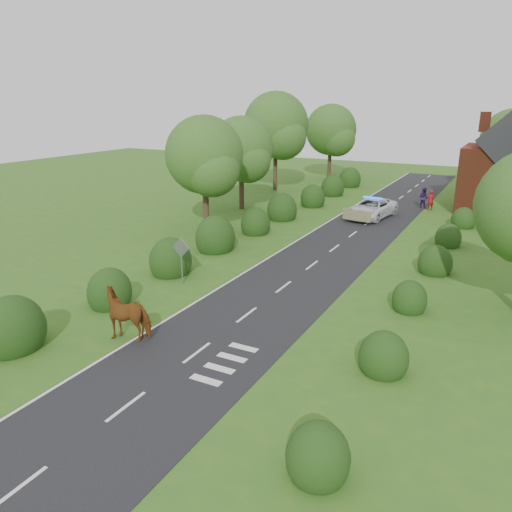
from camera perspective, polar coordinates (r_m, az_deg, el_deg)
The scene contains 15 objects.
ground at distance 22.84m, azimuth -1.08°, elevation -6.78°, with size 120.00×120.00×0.00m, color #306321.
road at distance 35.95m, azimuth 10.52°, elevation 2.08°, with size 6.00×70.00×0.02m, color black.
road_markings at distance 34.55m, azimuth 6.95°, elevation 1.65°, with size 4.96×70.00×0.01m.
hedgerow_left at distance 35.27m, azimuth -1.21°, elevation 3.32°, with size 2.75×50.41×3.00m.
hedgerow_right at distance 30.92m, azimuth 20.11°, elevation -0.20°, with size 2.10×45.78×2.10m.
tree_left_a at distance 36.24m, azimuth -5.69°, elevation 11.01°, with size 5.74×5.60×8.38m.
tree_left_b at distance 43.85m, azimuth -1.51°, elevation 11.82°, with size 5.74×5.60×8.07m.
tree_left_c at distance 53.24m, azimuth 2.49°, elevation 14.42°, with size 6.97×6.80×10.22m.
tree_left_d at distance 61.62m, azimuth 8.73°, elevation 13.83°, with size 6.15×6.00×8.89m.
road_sign at distance 26.38m, azimuth -8.54°, elevation 0.25°, with size 1.06×0.08×2.53m.
house at distance 48.54m, azimuth 27.25°, elevation 8.97°, with size 8.00×7.40×9.17m.
cow at distance 21.24m, azimuth -14.26°, elevation -6.71°, with size 1.31×2.47×1.75m, color brown.
police_van at distance 42.35m, azimuth 13.09°, elevation 5.33°, with size 3.41×6.01×1.72m.
pedestrian_red at distance 46.74m, azimuth 19.32°, elevation 6.04°, with size 0.64×0.42×1.76m, color maroon.
pedestrian_purple at distance 47.46m, azimuth 18.59°, elevation 6.33°, with size 0.90×0.70×1.86m, color #321B51.
Camera 1 is at (10.07, -18.21, 9.40)m, focal length 35.00 mm.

